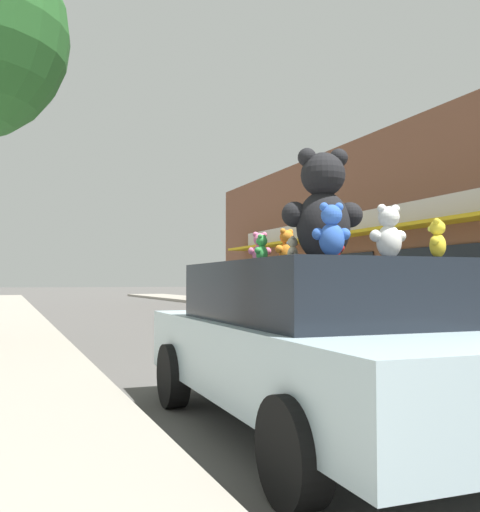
{
  "coord_description": "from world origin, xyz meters",
  "views": [
    {
      "loc": [
        -5.4,
        -4.77,
        1.25
      ],
      "look_at": [
        -2.48,
        2.36,
        1.6
      ],
      "focal_mm": 40.0,
      "sensor_mm": 36.0,
      "label": 1
    }
  ],
  "objects_px": {
    "plush_art_car": "(315,342)",
    "parked_car_far_center": "(449,303)",
    "teddy_bear_orange": "(287,247)",
    "teddy_bear_green": "(262,249)",
    "teddy_bear_white": "(389,232)",
    "teddy_bear_giant": "(323,207)",
    "teddy_bear_pink": "(260,249)",
    "teddy_bear_red": "(334,246)",
    "teddy_bear_yellow": "(437,239)",
    "teddy_bear_cream": "(293,250)",
    "parked_car_far_right": "(291,297)",
    "teddy_bear_blue": "(332,230)"
  },
  "relations": [
    {
      "from": "teddy_bear_yellow",
      "to": "teddy_bear_pink",
      "type": "bearing_deg",
      "value": -115.03
    },
    {
      "from": "teddy_bear_white",
      "to": "teddy_bear_red",
      "type": "bearing_deg",
      "value": -58.71
    },
    {
      "from": "teddy_bear_red",
      "to": "teddy_bear_cream",
      "type": "height_order",
      "value": "teddy_bear_red"
    },
    {
      "from": "parked_car_far_right",
      "to": "teddy_bear_cream",
      "type": "bearing_deg",
      "value": -117.31
    },
    {
      "from": "teddy_bear_blue",
      "to": "parked_car_far_right",
      "type": "bearing_deg",
      "value": -98.84
    },
    {
      "from": "teddy_bear_red",
      "to": "parked_car_far_right",
      "type": "relative_size",
      "value": 0.06
    },
    {
      "from": "teddy_bear_white",
      "to": "teddy_bear_green",
      "type": "bearing_deg",
      "value": -58.71
    },
    {
      "from": "plush_art_car",
      "to": "teddy_bear_cream",
      "type": "bearing_deg",
      "value": 147.33
    },
    {
      "from": "plush_art_car",
      "to": "teddy_bear_orange",
      "type": "height_order",
      "value": "teddy_bear_orange"
    },
    {
      "from": "teddy_bear_red",
      "to": "parked_car_far_right",
      "type": "height_order",
      "value": "teddy_bear_red"
    },
    {
      "from": "teddy_bear_white",
      "to": "teddy_bear_pink",
      "type": "height_order",
      "value": "teddy_bear_white"
    },
    {
      "from": "teddy_bear_yellow",
      "to": "teddy_bear_orange",
      "type": "bearing_deg",
      "value": -120.33
    },
    {
      "from": "teddy_bear_white",
      "to": "teddy_bear_yellow",
      "type": "bearing_deg",
      "value": 140.92
    },
    {
      "from": "teddy_bear_red",
      "to": "parked_car_far_right",
      "type": "distance_m",
      "value": 14.18
    },
    {
      "from": "parked_car_far_right",
      "to": "teddy_bear_red",
      "type": "bearing_deg",
      "value": -116.04
    },
    {
      "from": "plush_art_car",
      "to": "teddy_bear_orange",
      "type": "distance_m",
      "value": 1.03
    },
    {
      "from": "teddy_bear_pink",
      "to": "teddy_bear_yellow",
      "type": "height_order",
      "value": "teddy_bear_pink"
    },
    {
      "from": "teddy_bear_yellow",
      "to": "teddy_bear_blue",
      "type": "distance_m",
      "value": 0.79
    },
    {
      "from": "teddy_bear_cream",
      "to": "parked_car_far_right",
      "type": "relative_size",
      "value": 0.05
    },
    {
      "from": "teddy_bear_yellow",
      "to": "plush_art_car",
      "type": "bearing_deg",
      "value": -111.91
    },
    {
      "from": "teddy_bear_pink",
      "to": "teddy_bear_red",
      "type": "xyz_separation_m",
      "value": [
        0.09,
        -1.19,
        -0.04
      ]
    },
    {
      "from": "teddy_bear_cream",
      "to": "teddy_bear_red",
      "type": "bearing_deg",
      "value": 36.44
    },
    {
      "from": "plush_art_car",
      "to": "teddy_bear_pink",
      "type": "bearing_deg",
      "value": 102.53
    },
    {
      "from": "teddy_bear_white",
      "to": "teddy_bear_giant",
      "type": "bearing_deg",
      "value": -75.91
    },
    {
      "from": "teddy_bear_red",
      "to": "teddy_bear_green",
      "type": "distance_m",
      "value": 0.73
    },
    {
      "from": "plush_art_car",
      "to": "teddy_bear_white",
      "type": "relative_size",
      "value": 11.51
    },
    {
      "from": "parked_car_far_right",
      "to": "teddy_bear_giant",
      "type": "bearing_deg",
      "value": -116.27
    },
    {
      "from": "teddy_bear_giant",
      "to": "parked_car_far_center",
      "type": "distance_m",
      "value": 8.15
    },
    {
      "from": "teddy_bear_green",
      "to": "teddy_bear_pink",
      "type": "bearing_deg",
      "value": -150.31
    },
    {
      "from": "teddy_bear_giant",
      "to": "teddy_bear_yellow",
      "type": "xyz_separation_m",
      "value": [
        0.32,
        -0.97,
        -0.32
      ]
    },
    {
      "from": "plush_art_car",
      "to": "parked_car_far_center",
      "type": "height_order",
      "value": "parked_car_far_center"
    },
    {
      "from": "teddy_bear_cream",
      "to": "teddy_bear_green",
      "type": "height_order",
      "value": "teddy_bear_green"
    },
    {
      "from": "plush_art_car",
      "to": "teddy_bear_pink",
      "type": "height_order",
      "value": "teddy_bear_pink"
    },
    {
      "from": "teddy_bear_yellow",
      "to": "teddy_bear_cream",
      "type": "distance_m",
      "value": 1.28
    },
    {
      "from": "teddy_bear_red",
      "to": "teddy_bear_blue",
      "type": "xyz_separation_m",
      "value": [
        -0.36,
        -0.56,
        0.06
      ]
    },
    {
      "from": "teddy_bear_green",
      "to": "parked_car_far_right",
      "type": "distance_m",
      "value": 13.73
    },
    {
      "from": "teddy_bear_giant",
      "to": "parked_car_far_center",
      "type": "height_order",
      "value": "teddy_bear_giant"
    },
    {
      "from": "plush_art_car",
      "to": "parked_car_far_center",
      "type": "xyz_separation_m",
      "value": [
        6.15,
        5.18,
        0.05
      ]
    },
    {
      "from": "teddy_bear_green",
      "to": "teddy_bear_orange",
      "type": "bearing_deg",
      "value": -176.48
    },
    {
      "from": "teddy_bear_pink",
      "to": "teddy_bear_cream",
      "type": "distance_m",
      "value": 0.67
    },
    {
      "from": "teddy_bear_cream",
      "to": "teddy_bear_green",
      "type": "distance_m",
      "value": 0.26
    },
    {
      "from": "teddy_bear_orange",
      "to": "parked_car_far_center",
      "type": "relative_size",
      "value": 0.08
    },
    {
      "from": "plush_art_car",
      "to": "teddy_bear_giant",
      "type": "relative_size",
      "value": 4.72
    },
    {
      "from": "parked_car_far_right",
      "to": "teddy_bear_green",
      "type": "bearing_deg",
      "value": -118.4
    },
    {
      "from": "plush_art_car",
      "to": "parked_car_far_center",
      "type": "distance_m",
      "value": 8.05
    },
    {
      "from": "teddy_bear_orange",
      "to": "teddy_bear_green",
      "type": "bearing_deg",
      "value": 23.2
    },
    {
      "from": "teddy_bear_pink",
      "to": "teddy_bear_red",
      "type": "height_order",
      "value": "teddy_bear_pink"
    },
    {
      "from": "teddy_bear_giant",
      "to": "teddy_bear_pink",
      "type": "xyz_separation_m",
      "value": [
        -0.18,
        0.87,
        -0.3
      ]
    },
    {
      "from": "teddy_bear_pink",
      "to": "teddy_bear_cream",
      "type": "height_order",
      "value": "teddy_bear_pink"
    },
    {
      "from": "plush_art_car",
      "to": "parked_car_far_right",
      "type": "relative_size",
      "value": 1.09
    }
  ]
}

